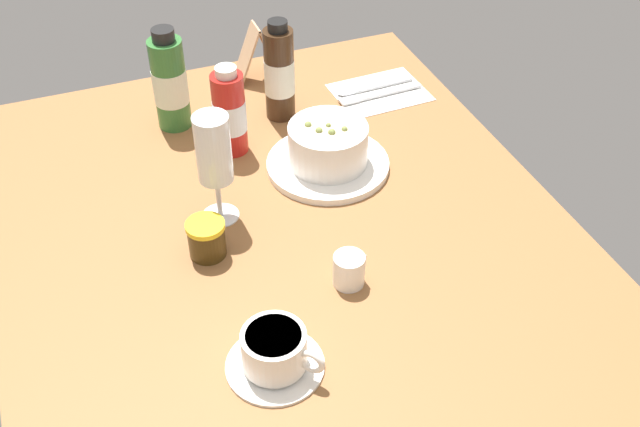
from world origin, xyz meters
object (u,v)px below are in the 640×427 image
at_px(creamer_jug, 350,269).
at_px(sauce_bottle_brown, 279,73).
at_px(sauce_bottle_green, 170,83).
at_px(cutlery_setting, 377,92).
at_px(menu_card, 257,52).
at_px(porridge_bowl, 328,149).
at_px(coffee_cup, 275,352).
at_px(jam_jar, 207,238).
at_px(sauce_bottle_red, 229,113).
at_px(wine_glass, 214,154).

relative_size(creamer_jug, sauce_bottle_brown, 0.29).
distance_m(sauce_bottle_brown, sauce_bottle_green, 0.19).
xyz_separation_m(creamer_jug, sauce_bottle_brown, (0.43, -0.05, 0.06)).
bearing_deg(cutlery_setting, creamer_jug, 151.16).
xyz_separation_m(sauce_bottle_green, menu_card, (0.10, -0.19, -0.03)).
bearing_deg(porridge_bowl, coffee_cup, 149.56).
height_order(porridge_bowl, jam_jar, porridge_bowl).
xyz_separation_m(sauce_bottle_red, menu_card, (0.21, -0.11, -0.02)).
distance_m(porridge_bowl, menu_card, 0.32).
height_order(cutlery_setting, sauce_bottle_green, sauce_bottle_green).
xyz_separation_m(wine_glass, sauce_bottle_brown, (0.23, -0.18, -0.03)).
distance_m(coffee_cup, menu_card, 0.70).
bearing_deg(sauce_bottle_brown, wine_glass, 142.71).
bearing_deg(cutlery_setting, menu_card, 54.98).
distance_m(coffee_cup, sauce_bottle_red, 0.48).
bearing_deg(coffee_cup, creamer_jug, -54.04).
height_order(sauce_bottle_brown, sauce_bottle_green, same).
relative_size(porridge_bowl, sauce_bottle_green, 1.09).
bearing_deg(cutlery_setting, porridge_bowl, 136.58).
bearing_deg(menu_card, sauce_bottle_brown, 179.05).
bearing_deg(porridge_bowl, sauce_bottle_green, 43.57).
bearing_deg(wine_glass, coffee_cup, 177.47).
distance_m(porridge_bowl, coffee_cup, 0.42).
bearing_deg(menu_card, porridge_bowl, -176.57).
bearing_deg(sauce_bottle_brown, cutlery_setting, -88.52).
height_order(wine_glass, menu_card, wine_glass).
xyz_separation_m(coffee_cup, menu_card, (0.68, -0.19, 0.03)).
relative_size(sauce_bottle_green, menu_card, 1.66).
bearing_deg(porridge_bowl, menu_card, 3.43).
relative_size(coffee_cup, wine_glass, 0.69).
xyz_separation_m(cutlery_setting, sauce_bottle_brown, (-0.01, 0.19, 0.08)).
bearing_deg(cutlery_setting, sauce_bottle_red, 104.02).
xyz_separation_m(porridge_bowl, sauce_bottle_red, (0.11, 0.13, 0.04)).
xyz_separation_m(coffee_cup, sauce_bottle_red, (0.47, -0.08, 0.04)).
distance_m(cutlery_setting, wine_glass, 0.46).
bearing_deg(creamer_jug, sauce_bottle_brown, -6.36).
relative_size(creamer_jug, jam_jar, 0.94).
relative_size(coffee_cup, sauce_bottle_red, 0.79).
bearing_deg(jam_jar, menu_card, -26.09).
height_order(porridge_bowl, menu_card, menu_card).
relative_size(coffee_cup, jam_jar, 2.18).
bearing_deg(jam_jar, coffee_cup, -173.72).
distance_m(creamer_jug, sauce_bottle_red, 0.37).
xyz_separation_m(porridge_bowl, sauce_bottle_brown, (0.18, 0.02, 0.05)).
bearing_deg(cutlery_setting, sauce_bottle_brown, 91.48).
height_order(wine_glass, sauce_bottle_red, wine_glass).
bearing_deg(wine_glass, sauce_bottle_green, 1.52).
xyz_separation_m(wine_glass, jam_jar, (-0.07, 0.04, -0.09)).
distance_m(cutlery_setting, menu_card, 0.24).
relative_size(creamer_jug, sauce_bottle_red, 0.34).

